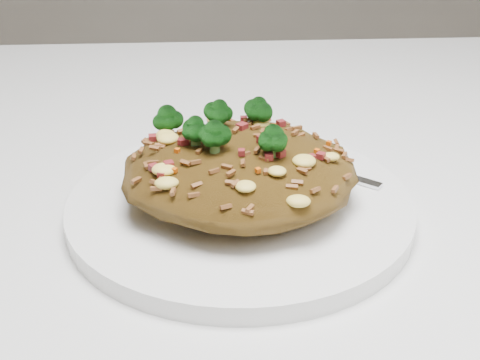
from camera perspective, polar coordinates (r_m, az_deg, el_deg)
The scene contains 4 objects.
dining_table at distance 0.59m, azimuth 5.55°, elevation -8.06°, with size 1.20×0.80×0.75m.
plate at distance 0.49m, azimuth 0.00°, elevation -2.29°, with size 0.25×0.25×0.01m, color white.
fried_rice at distance 0.47m, azimuth -0.07°, elevation 1.60°, with size 0.17×0.15×0.07m.
fork at distance 0.53m, azimuth 4.78°, elevation 1.57°, with size 0.14×0.11×0.00m.
Camera 1 is at (-0.08, -0.47, 1.00)m, focal length 50.00 mm.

